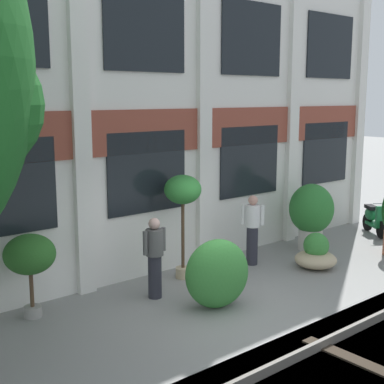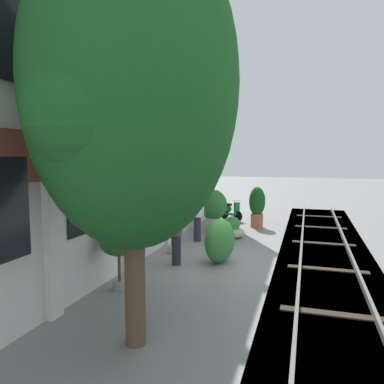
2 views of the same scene
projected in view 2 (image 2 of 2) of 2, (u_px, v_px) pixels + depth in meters
The scene contains 13 objects.
ground_plane at pixel (229, 262), 10.84m from camera, with size 80.00×80.00×0.00m, color gray.
apartment_facade at pixel (140, 111), 11.20m from camera, with size 15.65×0.64×8.91m.
rail_tracks at pixel (328, 276), 10.07m from camera, with size 23.29×2.80×0.43m.
broadleaf_tree at pixel (132, 90), 5.80m from camera, with size 3.49×3.32×6.82m.
potted_plant_low_pan at pixel (119, 243), 8.62m from camera, with size 0.89×0.89×1.49m.
potted_plant_glazed_jar at pixel (257, 206), 15.91m from camera, with size 0.68×0.68×1.74m.
potted_plant_ribbed_drum at pixel (213, 207), 15.27m from camera, with size 1.11×1.11×1.67m.
potted_plant_wide_bowl at pixel (232, 229), 14.00m from camera, with size 0.94×0.94×0.81m.
potted_plant_terracotta_small at pixel (172, 197), 11.67m from camera, with size 0.78×0.78×2.22m.
scooter_near_curb at pixel (230, 211), 17.76m from camera, with size 0.86×1.19×0.98m.
resident_by_doorway at pixel (197, 217), 13.39m from camera, with size 0.38×0.42×1.61m.
resident_watching_tracks at pixel (176, 236), 10.54m from camera, with size 0.53×0.34×1.57m.
topiary_hedge at pixel (220, 241), 10.78m from camera, with size 1.21×0.70×1.28m, color #388438.
Camera 2 is at (-10.42, -2.10, 3.15)m, focal length 35.00 mm.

